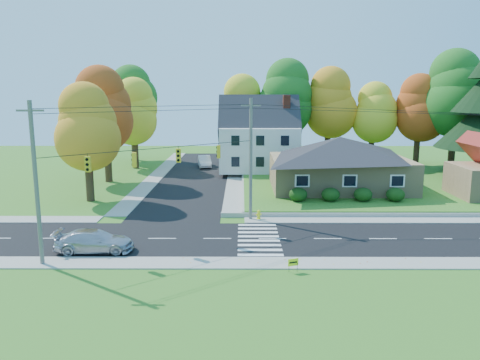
# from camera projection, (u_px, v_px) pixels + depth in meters

# --- Properties ---
(ground) EXTENTS (120.00, 120.00, 0.00)m
(ground) POSITION_uv_depth(u_px,v_px,m) (272.00, 239.00, 33.83)
(ground) COLOR #3D7923
(road_main) EXTENTS (90.00, 8.00, 0.02)m
(road_main) POSITION_uv_depth(u_px,v_px,m) (272.00, 239.00, 33.83)
(road_main) COLOR black
(road_main) RESTS_ON ground
(road_cross) EXTENTS (8.00, 44.00, 0.02)m
(road_cross) POSITION_uv_depth(u_px,v_px,m) (196.00, 176.00, 59.41)
(road_cross) COLOR black
(road_cross) RESTS_ON ground
(sidewalk_north) EXTENTS (90.00, 2.00, 0.08)m
(sidewalk_north) POSITION_uv_depth(u_px,v_px,m) (269.00, 220.00, 38.74)
(sidewalk_north) COLOR #9C9A90
(sidewalk_north) RESTS_ON ground
(sidewalk_south) EXTENTS (90.00, 2.00, 0.08)m
(sidewalk_south) POSITION_uv_depth(u_px,v_px,m) (278.00, 263.00, 28.91)
(sidewalk_south) COLOR #9C9A90
(sidewalk_south) RESTS_ON ground
(lawn) EXTENTS (30.00, 30.00, 0.50)m
(lawn) POSITION_uv_depth(u_px,v_px,m) (372.00, 181.00, 54.38)
(lawn) COLOR #3D7923
(lawn) RESTS_ON ground
(ranch_house) EXTENTS (14.60, 10.60, 5.40)m
(ranch_house) POSITION_uv_depth(u_px,v_px,m) (339.00, 162.00, 48.93)
(ranch_house) COLOR tan
(ranch_house) RESTS_ON lawn
(colonial_house) EXTENTS (10.40, 8.40, 9.60)m
(colonial_house) POSITION_uv_depth(u_px,v_px,m) (259.00, 138.00, 60.51)
(colonial_house) COLOR silver
(colonial_house) RESTS_ON lawn
(hedge_row) EXTENTS (10.70, 1.70, 1.27)m
(hedge_row) POSITION_uv_depth(u_px,v_px,m) (347.00, 194.00, 43.23)
(hedge_row) COLOR #163A10
(hedge_row) RESTS_ON lawn
(traffic_infrastructure) EXTENTS (38.10, 10.66, 10.00)m
(traffic_infrastructure) POSITION_uv_depth(u_px,v_px,m) (270.00, 166.00, 34.21)
(traffic_infrastructure) COLOR #666059
(traffic_infrastructure) RESTS_ON ground
(tree_lot_0) EXTENTS (6.72, 6.72, 12.51)m
(tree_lot_0) POSITION_uv_depth(u_px,v_px,m) (243.00, 108.00, 65.72)
(tree_lot_0) COLOR #3F2A19
(tree_lot_0) RESTS_ON lawn
(tree_lot_1) EXTENTS (7.84, 7.84, 14.60)m
(tree_lot_1) POSITION_uv_depth(u_px,v_px,m) (287.00, 98.00, 64.48)
(tree_lot_1) COLOR #3F2A19
(tree_lot_1) RESTS_ON lawn
(tree_lot_2) EXTENTS (7.28, 7.28, 13.56)m
(tree_lot_2) POSITION_uv_depth(u_px,v_px,m) (329.00, 103.00, 65.56)
(tree_lot_2) COLOR #3F2A19
(tree_lot_2) RESTS_ON lawn
(tree_lot_3) EXTENTS (6.16, 6.16, 11.47)m
(tree_lot_3) POSITION_uv_depth(u_px,v_px,m) (373.00, 113.00, 64.80)
(tree_lot_3) COLOR #3F2A19
(tree_lot_3) RESTS_ON lawn
(tree_lot_4) EXTENTS (6.72, 6.72, 12.51)m
(tree_lot_4) POSITION_uv_depth(u_px,v_px,m) (419.00, 108.00, 63.67)
(tree_lot_4) COLOR #3F2A19
(tree_lot_4) RESTS_ON lawn
(tree_lot_5) EXTENTS (8.40, 8.40, 15.64)m
(tree_lot_5) POSITION_uv_depth(u_px,v_px,m) (457.00, 94.00, 61.33)
(tree_lot_5) COLOR #3F2A19
(tree_lot_5) RESTS_ON lawn
(tree_west_0) EXTENTS (6.16, 6.16, 11.47)m
(tree_west_0) POSITION_uv_depth(u_px,v_px,m) (86.00, 127.00, 44.37)
(tree_west_0) COLOR #3F2A19
(tree_west_0) RESTS_ON ground
(tree_west_1) EXTENTS (7.28, 7.28, 13.56)m
(tree_west_1) POSITION_uv_depth(u_px,v_px,m) (105.00, 110.00, 53.96)
(tree_west_1) COLOR #3F2A19
(tree_west_1) RESTS_ON ground
(tree_west_2) EXTENTS (6.72, 6.72, 12.51)m
(tree_west_2) POSITION_uv_depth(u_px,v_px,m) (134.00, 112.00, 63.90)
(tree_west_2) COLOR #3F2A19
(tree_west_2) RESTS_ON ground
(tree_west_3) EXTENTS (7.84, 7.84, 14.60)m
(tree_west_3) POSITION_uv_depth(u_px,v_px,m) (132.00, 101.00, 71.53)
(tree_west_3) COLOR #3F2A19
(tree_west_3) RESTS_ON ground
(silver_sedan) EXTENTS (5.19, 2.25, 1.49)m
(silver_sedan) POSITION_uv_depth(u_px,v_px,m) (94.00, 241.00, 30.89)
(silver_sedan) COLOR #B5B4C0
(silver_sedan) RESTS_ON road_main
(white_car) EXTENTS (2.35, 4.93, 1.56)m
(white_car) POSITION_uv_depth(u_px,v_px,m) (205.00, 161.00, 66.27)
(white_car) COLOR silver
(white_car) RESTS_ON road_cross
(fire_hydrant) EXTENTS (0.47, 0.37, 0.83)m
(fire_hydrant) POSITION_uv_depth(u_px,v_px,m) (259.00, 215.00, 38.84)
(fire_hydrant) COLOR yellow
(fire_hydrant) RESTS_ON ground
(yard_sign) EXTENTS (0.63, 0.25, 0.83)m
(yard_sign) POSITION_uv_depth(u_px,v_px,m) (293.00, 263.00, 27.45)
(yard_sign) COLOR black
(yard_sign) RESTS_ON ground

